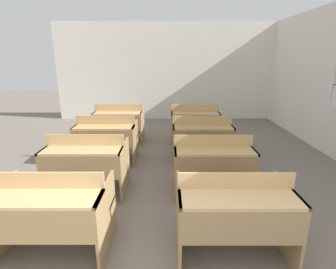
% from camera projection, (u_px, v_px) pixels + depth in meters
% --- Properties ---
extents(wall_back, '(6.62, 0.06, 2.89)m').
position_uv_depth(wall_back, '(165.00, 72.00, 7.97)').
color(wall_back, white).
rests_on(wall_back, ground_plane).
extents(bench_front_left, '(1.06, 0.74, 0.87)m').
position_uv_depth(bench_front_left, '(50.00, 212.00, 2.47)').
color(bench_front_left, '#97794F').
rests_on(bench_front_left, ground_plane).
extents(bench_front_right, '(1.06, 0.74, 0.87)m').
position_uv_depth(bench_front_right, '(233.00, 212.00, 2.46)').
color(bench_front_right, '#9A7C52').
rests_on(bench_front_right, ground_plane).
extents(bench_second_left, '(1.06, 0.74, 0.87)m').
position_uv_depth(bench_second_left, '(87.00, 162.00, 3.64)').
color(bench_second_left, '#95764C').
rests_on(bench_second_left, ground_plane).
extents(bench_second_right, '(1.06, 0.74, 0.87)m').
position_uv_depth(bench_second_right, '(212.00, 163.00, 3.62)').
color(bench_second_right, olive).
rests_on(bench_second_right, ground_plane).
extents(bench_third_left, '(1.06, 0.74, 0.87)m').
position_uv_depth(bench_third_left, '(106.00, 137.00, 4.78)').
color(bench_third_left, olive).
rests_on(bench_third_left, ground_plane).
extents(bench_third_right, '(1.06, 0.74, 0.87)m').
position_uv_depth(bench_third_right, '(201.00, 137.00, 4.78)').
color(bench_third_right, olive).
rests_on(bench_third_right, ground_plane).
extents(bench_back_left, '(1.06, 0.74, 0.87)m').
position_uv_depth(bench_back_left, '(119.00, 122.00, 5.94)').
color(bench_back_left, '#97784E').
rests_on(bench_back_left, ground_plane).
extents(bench_back_right, '(1.06, 0.74, 0.87)m').
position_uv_depth(bench_back_right, '(194.00, 122.00, 5.94)').
color(bench_back_right, '#98794F').
rests_on(bench_back_right, ground_plane).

